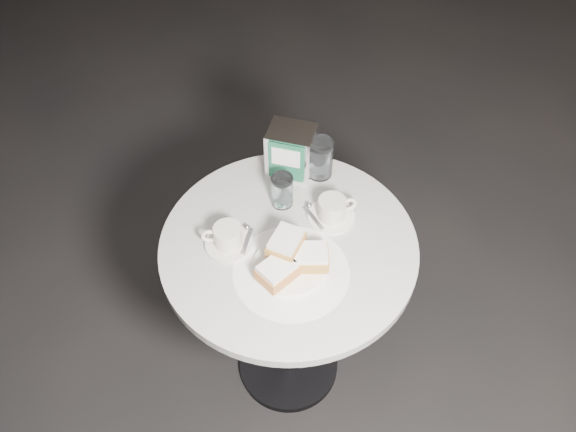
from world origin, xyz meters
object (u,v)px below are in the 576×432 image
at_px(napkin_dispenser, 291,151).
at_px(coffee_cup_left, 228,238).
at_px(water_glass_right, 320,159).
at_px(water_glass_left, 282,191).
at_px(beignet_plate, 291,260).
at_px(cafe_table, 289,283).
at_px(coffee_cup_right, 332,210).

bearing_deg(napkin_dispenser, coffee_cup_left, -105.58).
bearing_deg(water_glass_right, water_glass_left, -137.89).
distance_m(beignet_plate, water_glass_right, 0.36).
distance_m(cafe_table, beignet_plate, 0.25).
height_order(beignet_plate, water_glass_left, water_glass_left).
height_order(water_glass_left, water_glass_right, water_glass_right).
relative_size(cafe_table, water_glass_right, 6.08).
height_order(cafe_table, beignet_plate, beignet_plate).
bearing_deg(beignet_plate, coffee_cup_left, 150.50).
relative_size(coffee_cup_left, coffee_cup_right, 0.90).
relative_size(cafe_table, coffee_cup_right, 4.80).
relative_size(beignet_plate, water_glass_right, 1.98).
bearing_deg(coffee_cup_left, water_glass_right, 44.33).
relative_size(beignet_plate, water_glass_left, 2.43).
height_order(cafe_table, water_glass_left, water_glass_left).
bearing_deg(coffee_cup_right, beignet_plate, -139.11).
bearing_deg(cafe_table, beignet_plate, -91.39).
distance_m(beignet_plate, napkin_dispenser, 0.36).
relative_size(coffee_cup_right, water_glass_left, 1.55).
relative_size(cafe_table, beignet_plate, 3.06).
relative_size(coffee_cup_left, water_glass_left, 1.40).
xyz_separation_m(water_glass_right, napkin_dispenser, (-0.08, 0.02, 0.02)).
distance_m(coffee_cup_left, water_glass_left, 0.21).
relative_size(coffee_cup_right, water_glass_right, 1.27).
bearing_deg(napkin_dispenser, water_glass_right, 7.39).
xyz_separation_m(coffee_cup_right, water_glass_right, (-0.01, 0.18, 0.03)).
bearing_deg(water_glass_left, water_glass_right, 42.11).
xyz_separation_m(water_glass_left, napkin_dispenser, (0.04, 0.13, 0.03)).
xyz_separation_m(beignet_plate, napkin_dispenser, (0.03, 0.36, 0.04)).
relative_size(cafe_table, coffee_cup_left, 5.32).
distance_m(coffee_cup_right, napkin_dispenser, 0.22).
bearing_deg(water_glass_left, coffee_cup_right, -26.57).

